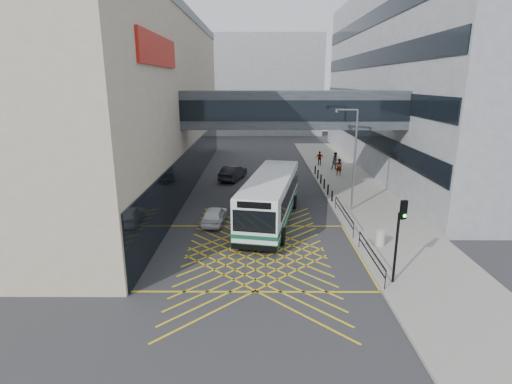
{
  "coord_description": "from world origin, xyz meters",
  "views": [
    {
      "loc": [
        0.1,
        -21.57,
        9.68
      ],
      "look_at": [
        0.0,
        4.0,
        2.6
      ],
      "focal_mm": 28.0,
      "sensor_mm": 36.0,
      "label": 1
    }
  ],
  "objects_px": {
    "bus": "(271,197)",
    "pedestrian_c": "(320,158)",
    "street_lamp": "(353,154)",
    "pedestrian_a": "(339,167)",
    "car_silver": "(267,177)",
    "pedestrian_b": "(336,161)",
    "litter_bin": "(380,238)",
    "car_dark": "(233,173)",
    "car_white": "(215,215)",
    "traffic_light": "(400,230)"
  },
  "relations": [
    {
      "from": "street_lamp",
      "to": "litter_bin",
      "type": "distance_m",
      "value": 8.12
    },
    {
      "from": "pedestrian_a",
      "to": "pedestrian_b",
      "type": "distance_m",
      "value": 2.75
    },
    {
      "from": "traffic_light",
      "to": "litter_bin",
      "type": "distance_m",
      "value": 5.24
    },
    {
      "from": "car_dark",
      "to": "pedestrian_c",
      "type": "height_order",
      "value": "pedestrian_c"
    },
    {
      "from": "car_white",
      "to": "pedestrian_b",
      "type": "height_order",
      "value": "pedestrian_b"
    },
    {
      "from": "car_white",
      "to": "pedestrian_a",
      "type": "xyz_separation_m",
      "value": [
        11.57,
        14.45,
        0.42
      ]
    },
    {
      "from": "bus",
      "to": "litter_bin",
      "type": "height_order",
      "value": "bus"
    },
    {
      "from": "pedestrian_b",
      "to": "litter_bin",
      "type": "bearing_deg",
      "value": -105.6
    },
    {
      "from": "bus",
      "to": "pedestrian_c",
      "type": "height_order",
      "value": "bus"
    },
    {
      "from": "bus",
      "to": "car_dark",
      "type": "relative_size",
      "value": 2.59
    },
    {
      "from": "bus",
      "to": "traffic_light",
      "type": "bearing_deg",
      "value": -47.5
    },
    {
      "from": "car_dark",
      "to": "pedestrian_b",
      "type": "relative_size",
      "value": 2.41
    },
    {
      "from": "litter_bin",
      "to": "pedestrian_c",
      "type": "bearing_deg",
      "value": 90.08
    },
    {
      "from": "car_silver",
      "to": "bus",
      "type": "bearing_deg",
      "value": 66.94
    },
    {
      "from": "car_silver",
      "to": "litter_bin",
      "type": "bearing_deg",
      "value": 89.3
    },
    {
      "from": "pedestrian_b",
      "to": "traffic_light",
      "type": "bearing_deg",
      "value": -106.43
    },
    {
      "from": "car_silver",
      "to": "pedestrian_b",
      "type": "xyz_separation_m",
      "value": [
        7.74,
        5.73,
        0.5
      ]
    },
    {
      "from": "traffic_light",
      "to": "street_lamp",
      "type": "xyz_separation_m",
      "value": [
        0.39,
        11.79,
        1.57
      ]
    },
    {
      "from": "car_dark",
      "to": "bus",
      "type": "bearing_deg",
      "value": 122.02
    },
    {
      "from": "litter_bin",
      "to": "pedestrian_b",
      "type": "relative_size",
      "value": 0.47
    },
    {
      "from": "pedestrian_c",
      "to": "bus",
      "type": "bearing_deg",
      "value": 75.74
    },
    {
      "from": "pedestrian_a",
      "to": "car_silver",
      "type": "bearing_deg",
      "value": 20.2
    },
    {
      "from": "street_lamp",
      "to": "pedestrian_b",
      "type": "xyz_separation_m",
      "value": [
        1.61,
        14.33,
        -3.36
      ]
    },
    {
      "from": "street_lamp",
      "to": "pedestrian_c",
      "type": "bearing_deg",
      "value": 94.58
    },
    {
      "from": "car_dark",
      "to": "car_white",
      "type": "bearing_deg",
      "value": 104.47
    },
    {
      "from": "car_silver",
      "to": "traffic_light",
      "type": "height_order",
      "value": "traffic_light"
    },
    {
      "from": "street_lamp",
      "to": "pedestrian_a",
      "type": "bearing_deg",
      "value": 88.34
    },
    {
      "from": "car_white",
      "to": "pedestrian_a",
      "type": "relative_size",
      "value": 2.22
    },
    {
      "from": "litter_bin",
      "to": "traffic_light",
      "type": "bearing_deg",
      "value": -98.13
    },
    {
      "from": "traffic_light",
      "to": "street_lamp",
      "type": "distance_m",
      "value": 11.9
    },
    {
      "from": "street_lamp",
      "to": "pedestrian_b",
      "type": "distance_m",
      "value": 14.81
    },
    {
      "from": "pedestrian_a",
      "to": "street_lamp",
      "type": "bearing_deg",
      "value": 81.65
    },
    {
      "from": "pedestrian_b",
      "to": "car_dark",
      "type": "bearing_deg",
      "value": -171.71
    },
    {
      "from": "car_dark",
      "to": "pedestrian_a",
      "type": "distance_m",
      "value": 11.13
    },
    {
      "from": "car_white",
      "to": "traffic_light",
      "type": "bearing_deg",
      "value": 142.36
    },
    {
      "from": "traffic_light",
      "to": "bus",
      "type": "bearing_deg",
      "value": 98.74
    },
    {
      "from": "car_silver",
      "to": "street_lamp",
      "type": "bearing_deg",
      "value": 102.62
    },
    {
      "from": "bus",
      "to": "pedestrian_b",
      "type": "distance_m",
      "value": 18.49
    },
    {
      "from": "car_white",
      "to": "street_lamp",
      "type": "height_order",
      "value": "street_lamp"
    },
    {
      "from": "car_white",
      "to": "car_silver",
      "type": "distance_m",
      "value": 12.14
    },
    {
      "from": "car_silver",
      "to": "pedestrian_c",
      "type": "xyz_separation_m",
      "value": [
        6.38,
        8.38,
        0.34
      ]
    },
    {
      "from": "car_white",
      "to": "bus",
      "type": "bearing_deg",
      "value": -168.83
    },
    {
      "from": "street_lamp",
      "to": "pedestrian_c",
      "type": "distance_m",
      "value": 17.35
    },
    {
      "from": "traffic_light",
      "to": "litter_bin",
      "type": "bearing_deg",
      "value": 58.92
    },
    {
      "from": "street_lamp",
      "to": "pedestrian_a",
      "type": "height_order",
      "value": "street_lamp"
    },
    {
      "from": "street_lamp",
      "to": "pedestrian_a",
      "type": "xyz_separation_m",
      "value": [
        1.43,
        11.58,
        -3.45
      ]
    },
    {
      "from": "bus",
      "to": "traffic_light",
      "type": "xyz_separation_m",
      "value": [
        5.78,
        -9.37,
        1.13
      ]
    },
    {
      "from": "car_dark",
      "to": "pedestrian_c",
      "type": "bearing_deg",
      "value": -128.54
    },
    {
      "from": "car_white",
      "to": "street_lamp",
      "type": "relative_size",
      "value": 0.52
    },
    {
      "from": "bus",
      "to": "car_white",
      "type": "bearing_deg",
      "value": -162.88
    }
  ]
}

